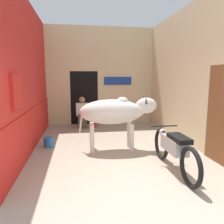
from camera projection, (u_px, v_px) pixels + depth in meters
The scene contains 9 objects.
ground_plane at pixel (139, 196), 3.43m from camera, with size 30.00×30.00×0.00m, color tan.
wall_left_shopfront at pixel (27, 78), 5.49m from camera, with size 0.25×5.54×3.77m.
wall_back_with_doorway at pixel (94, 84), 8.79m from camera, with size 4.16×0.93×3.77m.
wall_right_with_door at pixel (188, 77), 6.13m from camera, with size 0.22×5.54×3.77m.
cow at pixel (116, 112), 5.50m from camera, with size 2.00×0.74×1.38m.
motorcycle_near at pixel (174, 148), 4.27m from camera, with size 0.58×2.02×0.81m.
shopkeeper_seated at pixel (82, 112), 7.99m from camera, with size 0.44×0.34×1.14m.
plastic_stool at pixel (93, 122), 8.10m from camera, with size 0.33×0.33×0.39m.
bucket at pixel (49, 142), 5.80m from camera, with size 0.26×0.26×0.26m.
Camera 1 is at (-0.92, -3.07, 1.84)m, focal length 35.00 mm.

